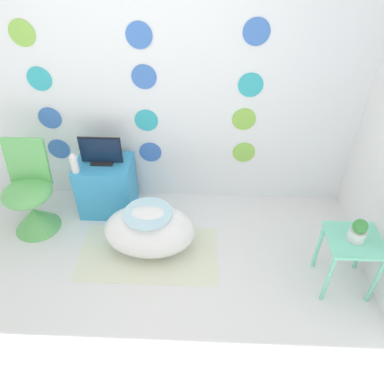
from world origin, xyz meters
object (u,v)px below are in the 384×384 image
bathtub (150,231)px  vase (74,164)px  chair (32,204)px  tv (101,152)px  potted_plant_left (358,231)px

bathtub → vase: 0.94m
chair → vase: chair is taller
tv → chair: bearing=-154.5°
bathtub → vase: size_ratio=4.28×
chair → bathtub: bearing=-12.4°
tv → potted_plant_left: 2.35m
tv → potted_plant_left: bearing=-22.2°
bathtub → potted_plant_left: bearing=-10.8°
chair → potted_plant_left: bearing=-11.4°
tv → vase: bearing=-144.6°
tv → potted_plant_left: size_ratio=2.05×
bathtub → potted_plant_left: potted_plant_left is taller
chair → vase: 0.60m
tv → vase: tv is taller
potted_plant_left → tv: bearing=157.8°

